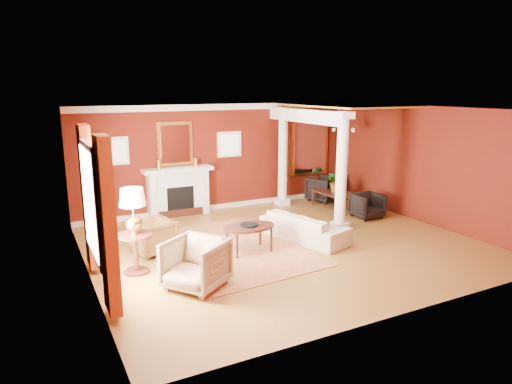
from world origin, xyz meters
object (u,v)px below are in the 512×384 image
coffee_table (249,228)px  dining_table (336,196)px  armchair_leopard (152,235)px  sofa (304,222)px  armchair_stripe (196,262)px  side_table (133,216)px

coffee_table → dining_table: bearing=27.9°
armchair_leopard → dining_table: size_ratio=0.56×
sofa → coffee_table: 1.45m
sofa → coffee_table: bearing=78.7°
armchair_leopard → dining_table: bearing=89.8°
armchair_stripe → dining_table: (5.25, 3.11, -0.08)m
armchair_leopard → coffee_table: size_ratio=0.71×
armchair_leopard → side_table: (-0.52, -0.84, 0.69)m
coffee_table → armchair_leopard: bearing=156.2°
sofa → armchair_stripe: armchair_stripe is taller
armchair_leopard → side_table: bearing=-43.7°
side_table → dining_table: bearing=18.3°
armchair_stripe → side_table: (-0.76, 1.12, 0.61)m
sofa → armchair_leopard: size_ratio=2.62×
sofa → side_table: side_table is taller
armchair_stripe → armchair_leopard: bearing=151.1°
armchair_leopard → side_table: size_ratio=0.49×
armchair_leopard → dining_table: 5.61m
sofa → side_table: (-3.77, -0.18, 0.68)m
side_table → armchair_leopard: bearing=58.4°
armchair_leopard → dining_table: (5.49, 1.15, -0.00)m
armchair_stripe → coffee_table: (1.58, 1.16, 0.04)m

